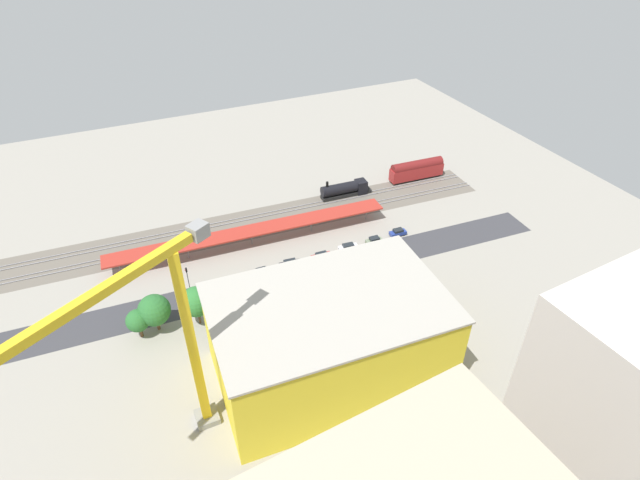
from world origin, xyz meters
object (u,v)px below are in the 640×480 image
parked_car_5 (262,272)px  street_tree_0 (154,310)px  passenger_coach (417,169)px  tower_crane (175,336)px  parked_car_2 (348,248)px  traffic_light (187,276)px  box_truck_1 (251,319)px  street_tree_1 (196,302)px  parked_car_1 (374,241)px  parked_car_4 (290,264)px  locomotive (346,189)px  construction_building (329,339)px  parked_car_3 (322,256)px  box_truck_0 (336,293)px  parked_car_0 (398,233)px  street_tree_2 (138,321)px  platform_canopy_near (251,231)px

parked_car_5 → street_tree_0: street_tree_0 is taller
passenger_coach → tower_crane: size_ratio=0.46×
parked_car_2 → traffic_light: traffic_light is taller
box_truck_1 → street_tree_1: bearing=-27.6°
parked_car_5 → box_truck_1: bearing=63.5°
parked_car_1 → parked_car_4: bearing=-0.2°
locomotive → street_tree_1: bearing=33.4°
locomotive → parked_car_1: bearing=80.0°
parked_car_1 → construction_building: 40.75m
passenger_coach → parked_car_3: bearing=29.6°
construction_building → street_tree_0: (25.82, -22.82, -3.08)m
street_tree_1 → parked_car_1: bearing=-168.5°
parked_car_2 → street_tree_1: 38.86m
parked_car_4 → street_tree_0: bearing=13.8°
parked_car_4 → box_truck_1: size_ratio=0.58×
box_truck_0 → parked_car_4: bearing=-71.7°
passenger_coach → construction_building: bearing=45.1°
parked_car_5 → street_tree_0: bearing=17.1°
parked_car_1 → street_tree_0: (52.11, 7.43, 4.25)m
parked_car_4 → street_tree_0: size_ratio=0.61×
parked_car_4 → parked_car_1: bearing=179.8°
street_tree_1 → passenger_coach: bearing=-155.8°
parked_car_0 → tower_crane: 69.37m
street_tree_1 → parked_car_0: bearing=-169.4°
street_tree_0 → street_tree_2: street_tree_0 is taller
parked_car_0 → traffic_light: bearing=-0.5°
box_truck_1 → street_tree_1: street_tree_1 is taller
tower_crane → box_truck_1: size_ratio=4.25×
platform_canopy_near → box_truck_0: bearing=110.6°
parked_car_4 → street_tree_1: (22.75, 9.09, 4.86)m
street_tree_0 → traffic_light: size_ratio=1.28×
parked_car_0 → street_tree_2: street_tree_2 is taller
parked_car_3 → street_tree_1: 31.99m
street_tree_1 → tower_crane: bearing=75.3°
parked_car_4 → street_tree_2: 34.90m
parked_car_2 → parked_car_4: bearing=0.3°
parked_car_1 → street_tree_0: street_tree_0 is taller
passenger_coach → box_truck_1: (61.90, 36.66, -1.46)m
parked_car_1 → street_tree_1: street_tree_1 is taller
box_truck_1 → street_tree_2: 21.13m
construction_building → traffic_light: construction_building is taller
parked_car_5 → tower_crane: tower_crane is taller
passenger_coach → street_tree_0: bearing=21.1°
tower_crane → box_truck_1: tower_crane is taller
street_tree_0 → street_tree_2: size_ratio=1.28×
traffic_light → parked_car_2: bearing=178.7°
box_truck_0 → passenger_coach: bearing=-139.9°
construction_building → box_truck_1: bearing=-58.3°
parked_car_5 → street_tree_1: size_ratio=0.48×
parked_car_5 → street_tree_2: street_tree_2 is taller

